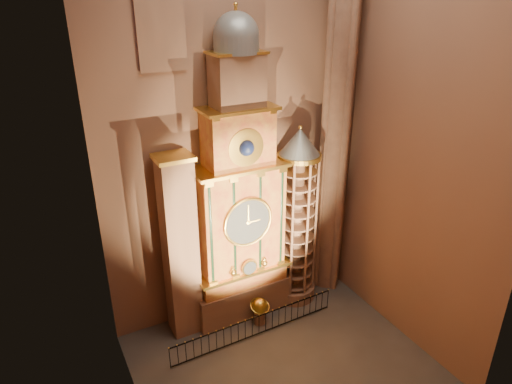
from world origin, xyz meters
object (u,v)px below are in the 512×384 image
astronomical_clock (239,208)px  celestial_globe (260,309)px  portrait_tower (180,248)px  iron_railing (256,326)px  stair_turret (297,219)px

astronomical_clock → celestial_globe: 5.92m
portrait_tower → iron_railing: size_ratio=1.05×
portrait_tower → celestial_globe: (3.82, -1.57, -4.17)m
stair_turret → iron_railing: size_ratio=1.12×
astronomical_clock → celestial_globe: bearing=-74.8°
portrait_tower → celestial_globe: size_ratio=6.27×
stair_turret → iron_railing: (-3.80, -2.14, -4.59)m
portrait_tower → stair_turret: size_ratio=0.94×
astronomical_clock → stair_turret: (3.50, -0.26, -1.41)m
stair_turret → astronomical_clock: bearing=175.7°
astronomical_clock → stair_turret: bearing=-4.3°
celestial_globe → iron_railing: celestial_globe is taller
stair_turret → iron_railing: stair_turret is taller
astronomical_clock → iron_railing: astronomical_clock is taller
portrait_tower → stair_turret: (6.90, -0.28, 0.12)m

